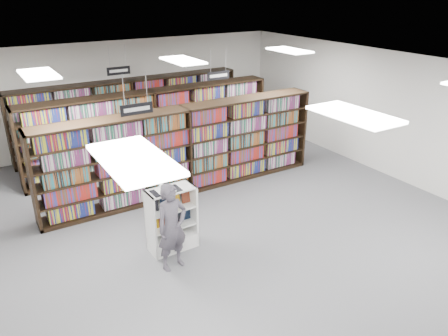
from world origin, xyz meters
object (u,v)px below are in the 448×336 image
bookshelf_row_near (186,150)px  shopper (172,227)px  endcap_display (172,227)px  open_book (165,189)px

bookshelf_row_near → shopper: 3.17m
endcap_display → bookshelf_row_near: bearing=55.3°
bookshelf_row_near → open_book: bookshelf_row_near is taller
endcap_display → open_book: open_book is taller
open_book → shopper: (-0.13, -0.50, -0.49)m
bookshelf_row_near → endcap_display: 2.61m
endcap_display → shopper: (-0.24, -0.58, 0.37)m
open_book → shopper: shopper is taller
endcap_display → open_book: (-0.12, -0.08, 0.86)m
open_book → shopper: 0.71m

